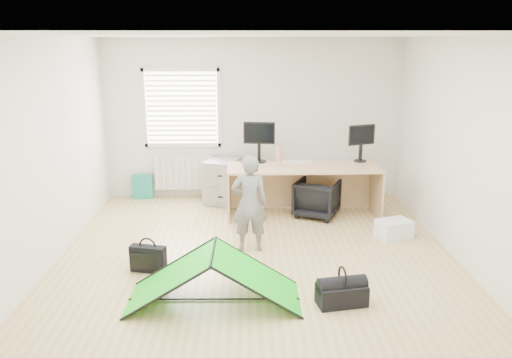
{
  "coord_description": "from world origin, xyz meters",
  "views": [
    {
      "loc": [
        -0.13,
        -5.69,
        2.65
      ],
      "look_at": [
        0.0,
        0.4,
        0.95
      ],
      "focal_mm": 35.0,
      "sensor_mm": 36.0,
      "label": 1
    }
  ],
  "objects_px": {
    "thermos": "(279,153)",
    "kite": "(214,276)",
    "filing_cabinet": "(223,181)",
    "monitor_right": "(361,148)",
    "storage_crate": "(394,229)",
    "monitor_left": "(259,147)",
    "duffel_bag": "(342,295)",
    "office_chair": "(317,198)",
    "person": "(249,203)",
    "laptop_bag": "(148,259)",
    "desk": "(303,191)"
  },
  "relations": [
    {
      "from": "kite",
      "to": "laptop_bag",
      "type": "bearing_deg",
      "value": 139.9
    },
    {
      "from": "office_chair",
      "to": "kite",
      "type": "xyz_separation_m",
      "value": [
        -1.44,
        -2.6,
        -0.01
      ]
    },
    {
      "from": "laptop_bag",
      "to": "office_chair",
      "type": "bearing_deg",
      "value": 53.43
    },
    {
      "from": "monitor_right",
      "to": "kite",
      "type": "bearing_deg",
      "value": -146.48
    },
    {
      "from": "person",
      "to": "storage_crate",
      "type": "height_order",
      "value": "person"
    },
    {
      "from": "filing_cabinet",
      "to": "storage_crate",
      "type": "bearing_deg",
      "value": -12.74
    },
    {
      "from": "desk",
      "to": "kite",
      "type": "relative_size",
      "value": 1.29
    },
    {
      "from": "storage_crate",
      "to": "monitor_right",
      "type": "bearing_deg",
      "value": 100.52
    },
    {
      "from": "duffel_bag",
      "to": "kite",
      "type": "bearing_deg",
      "value": 165.08
    },
    {
      "from": "monitor_left",
      "to": "storage_crate",
      "type": "height_order",
      "value": "monitor_left"
    },
    {
      "from": "office_chair",
      "to": "laptop_bag",
      "type": "distance_m",
      "value": 2.95
    },
    {
      "from": "office_chair",
      "to": "laptop_bag",
      "type": "height_order",
      "value": "office_chair"
    },
    {
      "from": "kite",
      "to": "storage_crate",
      "type": "relative_size",
      "value": 4.0
    },
    {
      "from": "laptop_bag",
      "to": "person",
      "type": "bearing_deg",
      "value": 40.47
    },
    {
      "from": "person",
      "to": "duffel_bag",
      "type": "bearing_deg",
      "value": 120.37
    },
    {
      "from": "monitor_right",
      "to": "kite",
      "type": "relative_size",
      "value": 0.25
    },
    {
      "from": "person",
      "to": "kite",
      "type": "relative_size",
      "value": 0.71
    },
    {
      "from": "monitor_right",
      "to": "laptop_bag",
      "type": "xyz_separation_m",
      "value": [
        -2.97,
        -2.22,
        -0.85
      ]
    },
    {
      "from": "desk",
      "to": "kite",
      "type": "height_order",
      "value": "desk"
    },
    {
      "from": "monitor_right",
      "to": "kite",
      "type": "xyz_separation_m",
      "value": [
        -2.16,
        -2.93,
        -0.73
      ]
    },
    {
      "from": "thermos",
      "to": "person",
      "type": "distance_m",
      "value": 1.72
    },
    {
      "from": "office_chair",
      "to": "laptop_bag",
      "type": "bearing_deg",
      "value": 64.6
    },
    {
      "from": "desk",
      "to": "monitor_left",
      "type": "height_order",
      "value": "monitor_left"
    },
    {
      "from": "monitor_right",
      "to": "storage_crate",
      "type": "relative_size",
      "value": 1.0
    },
    {
      "from": "office_chair",
      "to": "person",
      "type": "distance_m",
      "value": 1.7
    },
    {
      "from": "thermos",
      "to": "kite",
      "type": "height_order",
      "value": "thermos"
    },
    {
      "from": "person",
      "to": "laptop_bag",
      "type": "bearing_deg",
      "value": 23.95
    },
    {
      "from": "person",
      "to": "duffel_bag",
      "type": "height_order",
      "value": "person"
    },
    {
      "from": "filing_cabinet",
      "to": "monitor_right",
      "type": "xyz_separation_m",
      "value": [
        2.21,
        -0.41,
        0.64
      ]
    },
    {
      "from": "filing_cabinet",
      "to": "person",
      "type": "bearing_deg",
      "value": -56.41
    },
    {
      "from": "filing_cabinet",
      "to": "duffel_bag",
      "type": "distance_m",
      "value": 3.72
    },
    {
      "from": "filing_cabinet",
      "to": "thermos",
      "type": "distance_m",
      "value": 1.15
    },
    {
      "from": "filing_cabinet",
      "to": "thermos",
      "type": "xyz_separation_m",
      "value": [
        0.92,
        -0.4,
        0.56
      ]
    },
    {
      "from": "monitor_left",
      "to": "kite",
      "type": "distance_m",
      "value": 3.07
    },
    {
      "from": "office_chair",
      "to": "storage_crate",
      "type": "distance_m",
      "value": 1.33
    },
    {
      "from": "desk",
      "to": "laptop_bag",
      "type": "height_order",
      "value": "desk"
    },
    {
      "from": "person",
      "to": "kite",
      "type": "distance_m",
      "value": 1.42
    },
    {
      "from": "monitor_left",
      "to": "desk",
      "type": "bearing_deg",
      "value": -17.94
    },
    {
      "from": "monitor_right",
      "to": "duffel_bag",
      "type": "relative_size",
      "value": 0.89
    },
    {
      "from": "monitor_left",
      "to": "duffel_bag",
      "type": "xyz_separation_m",
      "value": [
        0.77,
        -3.04,
        -0.91
      ]
    },
    {
      "from": "desk",
      "to": "office_chair",
      "type": "xyz_separation_m",
      "value": [
        0.22,
        -0.01,
        -0.11
      ]
    },
    {
      "from": "filing_cabinet",
      "to": "office_chair",
      "type": "height_order",
      "value": "filing_cabinet"
    },
    {
      "from": "desk",
      "to": "kite",
      "type": "xyz_separation_m",
      "value": [
        -1.22,
        -2.61,
        -0.12
      ]
    },
    {
      "from": "office_chair",
      "to": "storage_crate",
      "type": "xyz_separation_m",
      "value": [
        0.95,
        -0.92,
        -0.16
      ]
    },
    {
      "from": "monitor_left",
      "to": "duffel_bag",
      "type": "bearing_deg",
      "value": -68.4
    },
    {
      "from": "kite",
      "to": "laptop_bag",
      "type": "distance_m",
      "value": 1.09
    },
    {
      "from": "desk",
      "to": "duffel_bag",
      "type": "height_order",
      "value": "desk"
    },
    {
      "from": "storage_crate",
      "to": "duffel_bag",
      "type": "distance_m",
      "value": 2.08
    },
    {
      "from": "monitor_left",
      "to": "storage_crate",
      "type": "xyz_separation_m",
      "value": [
        1.83,
        -1.24,
        -0.9
      ]
    },
    {
      "from": "monitor_left",
      "to": "laptop_bag",
      "type": "relative_size",
      "value": 1.15
    }
  ]
}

